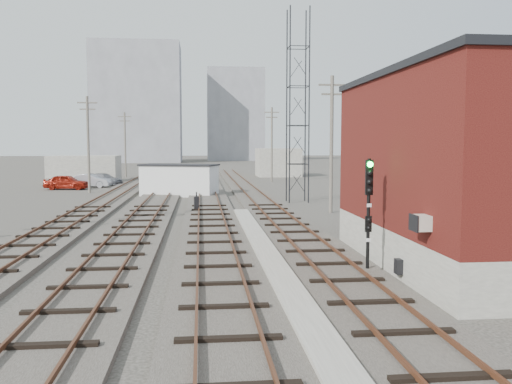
{
  "coord_description": "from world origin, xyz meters",
  "views": [
    {
      "loc": [
        -2.09,
        -7.03,
        4.51
      ],
      "look_at": [
        0.61,
        19.29,
        2.2
      ],
      "focal_mm": 38.0,
      "sensor_mm": 36.0,
      "label": 1
    }
  ],
  "objects": [
    {
      "name": "platform_curb",
      "position": [
        0.5,
        14.0,
        0.13
      ],
      "size": [
        0.9,
        28.0,
        0.26
      ],
      "primitive_type": "cube",
      "color": "gray",
      "rests_on": "ground"
    },
    {
      "name": "brick_building",
      "position": [
        7.5,
        12.0,
        3.63
      ],
      "size": [
        6.54,
        12.2,
        7.22
      ],
      "color": "gray",
      "rests_on": "ground"
    },
    {
      "name": "shed_right",
      "position": [
        9.0,
        70.0,
        2.0
      ],
      "size": [
        6.0,
        6.0,
        4.0
      ],
      "primitive_type": "cube",
      "color": "gray",
      "rests_on": "ground"
    },
    {
      "name": "utility_pole_right_b",
      "position": [
        6.5,
        58.0,
        4.8
      ],
      "size": [
        1.8,
        0.24,
        9.0
      ],
      "color": "#595147",
      "rests_on": "ground"
    },
    {
      "name": "track_mid_right",
      "position": [
        -1.5,
        39.0,
        0.11
      ],
      "size": [
        3.2,
        90.0,
        0.39
      ],
      "color": "#332D28",
      "rests_on": "ground"
    },
    {
      "name": "utility_pole_right_a",
      "position": [
        6.5,
        28.0,
        4.8
      ],
      "size": [
        1.8,
        0.24,
        9.0
      ],
      "color": "#595147",
      "rests_on": "ground"
    },
    {
      "name": "apartment_right",
      "position": [
        8.0,
        150.0,
        13.0
      ],
      "size": [
        16.0,
        12.0,
        26.0
      ],
      "primitive_type": "cube",
      "color": "gray",
      "rests_on": "ground"
    },
    {
      "name": "track_right",
      "position": [
        2.5,
        39.0,
        0.11
      ],
      "size": [
        3.2,
        90.0,
        0.39
      ],
      "color": "#332D28",
      "rests_on": "ground"
    },
    {
      "name": "switch_stand",
      "position": [
        -2.37,
        28.7,
        0.62
      ],
      "size": [
        0.35,
        0.35,
        1.31
      ],
      "rotation": [
        0.0,
        0.0,
        0.18
      ],
      "color": "black",
      "rests_on": "ground"
    },
    {
      "name": "track_left",
      "position": [
        -9.5,
        39.0,
        0.11
      ],
      "size": [
        3.2,
        90.0,
        0.39
      ],
      "color": "#332D28",
      "rests_on": "ground"
    },
    {
      "name": "shed_left",
      "position": [
        -16.0,
        60.0,
        1.6
      ],
      "size": [
        8.0,
        5.0,
        3.2
      ],
      "primitive_type": "cube",
      "color": "gray",
      "rests_on": "ground"
    },
    {
      "name": "apartment_left",
      "position": [
        -18.0,
        135.0,
        15.0
      ],
      "size": [
        22.0,
        14.0,
        30.0
      ],
      "primitive_type": "cube",
      "color": "gray",
      "rests_on": "ground"
    },
    {
      "name": "ground",
      "position": [
        0.0,
        60.0,
        0.0
      ],
      "size": [
        320.0,
        320.0,
        0.0
      ],
      "primitive_type": "plane",
      "color": "#282621",
      "rests_on": "ground"
    },
    {
      "name": "car_grey",
      "position": [
        -12.89,
        55.05,
        0.65
      ],
      "size": [
        4.84,
        3.62,
        1.3
      ],
      "primitive_type": "imported",
      "rotation": [
        0.0,
        0.0,
        1.11
      ],
      "color": "slate",
      "rests_on": "ground"
    },
    {
      "name": "car_silver",
      "position": [
        -13.75,
        51.8,
        0.71
      ],
      "size": [
        4.49,
        2.1,
        1.42
      ],
      "primitive_type": "imported",
      "rotation": [
        0.0,
        0.0,
        1.43
      ],
      "color": "#A4A6AC",
      "rests_on": "ground"
    },
    {
      "name": "utility_pole_left_b",
      "position": [
        -12.5,
        45.0,
        4.8
      ],
      "size": [
        1.8,
        0.24,
        9.0
      ],
      "color": "#595147",
      "rests_on": "ground"
    },
    {
      "name": "signal_mast",
      "position": [
        3.7,
        11.09,
        2.38
      ],
      "size": [
        0.4,
        0.41,
        4.05
      ],
      "color": "gray",
      "rests_on": "ground"
    },
    {
      "name": "lattice_tower",
      "position": [
        5.5,
        35.0,
        7.5
      ],
      "size": [
        1.6,
        1.6,
        15.0
      ],
      "color": "black",
      "rests_on": "ground"
    },
    {
      "name": "track_mid_left",
      "position": [
        -5.5,
        39.0,
        0.11
      ],
      "size": [
        3.2,
        90.0,
        0.39
      ],
      "color": "#332D28",
      "rests_on": "ground"
    },
    {
      "name": "car_red",
      "position": [
        -15.55,
        49.12,
        0.75
      ],
      "size": [
        4.61,
        2.31,
        1.51
      ],
      "primitive_type": "imported",
      "rotation": [
        0.0,
        0.0,
        1.45
      ],
      "color": "maroon",
      "rests_on": "ground"
    },
    {
      "name": "site_trailer",
      "position": [
        -3.96,
        41.16,
        1.42
      ],
      "size": [
        7.25,
        4.92,
        2.81
      ],
      "rotation": [
        0.0,
        0.0,
        -0.33
      ],
      "color": "silver",
      "rests_on": "ground"
    },
    {
      "name": "utility_pole_left_c",
      "position": [
        -12.5,
        70.0,
        4.8
      ],
      "size": [
        1.8,
        0.24,
        9.0
      ],
      "color": "#595147",
      "rests_on": "ground"
    }
  ]
}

